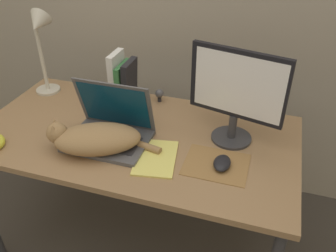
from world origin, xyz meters
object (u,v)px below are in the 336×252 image
(external_monitor, at_px, (237,93))
(desk_lamp, at_px, (40,39))
(book_row, at_px, (123,80))
(webcam, at_px, (159,94))
(notepad, at_px, (156,158))
(computer_mouse, at_px, (222,163))
(cat, at_px, (95,138))
(laptop, at_px, (110,130))

(external_monitor, relative_size, desk_lamp, 0.90)
(book_row, height_order, webcam, book_row)
(desk_lamp, height_order, notepad, desk_lamp)
(book_row, relative_size, notepad, 0.97)
(computer_mouse, bearing_deg, webcam, 133.83)
(computer_mouse, height_order, webcam, webcam)
(desk_lamp, distance_m, notepad, 0.87)
(cat, relative_size, desk_lamp, 1.02)
(laptop, relative_size, webcam, 5.03)
(webcam, bearing_deg, desk_lamp, -169.86)
(computer_mouse, bearing_deg, laptop, 175.77)
(computer_mouse, distance_m, notepad, 0.27)
(external_monitor, height_order, computer_mouse, external_monitor)
(laptop, distance_m, webcam, 0.40)
(external_monitor, relative_size, notepad, 1.57)
(laptop, bearing_deg, notepad, -16.33)
(laptop, bearing_deg, webcam, 76.34)
(computer_mouse, distance_m, desk_lamp, 1.10)
(external_monitor, relative_size, book_row, 1.63)
(laptop, xyz_separation_m, desk_lamp, (-0.50, 0.29, 0.27))
(cat, xyz_separation_m, notepad, (0.26, 0.02, -0.06))
(notepad, relative_size, webcam, 3.83)
(laptop, height_order, desk_lamp, desk_lamp)
(notepad, bearing_deg, webcam, 107.00)
(desk_lamp, relative_size, webcam, 6.68)
(external_monitor, bearing_deg, webcam, 151.60)
(external_monitor, relative_size, webcam, 6.02)
(laptop, bearing_deg, cat, -106.58)
(cat, distance_m, notepad, 0.27)
(computer_mouse, bearing_deg, book_row, 146.77)
(external_monitor, bearing_deg, notepad, -139.47)
(external_monitor, bearing_deg, cat, -154.43)
(desk_lamp, bearing_deg, laptop, -29.97)
(desk_lamp, bearing_deg, notepad, -25.88)
(notepad, bearing_deg, book_row, 127.73)
(book_row, relative_size, desk_lamp, 0.55)
(cat, xyz_separation_m, desk_lamp, (-0.47, 0.38, 0.26))
(cat, bearing_deg, external_monitor, 25.57)
(laptop, height_order, webcam, laptop)
(cat, distance_m, computer_mouse, 0.54)
(laptop, xyz_separation_m, computer_mouse, (0.51, -0.04, -0.03))
(computer_mouse, relative_size, book_row, 0.41)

